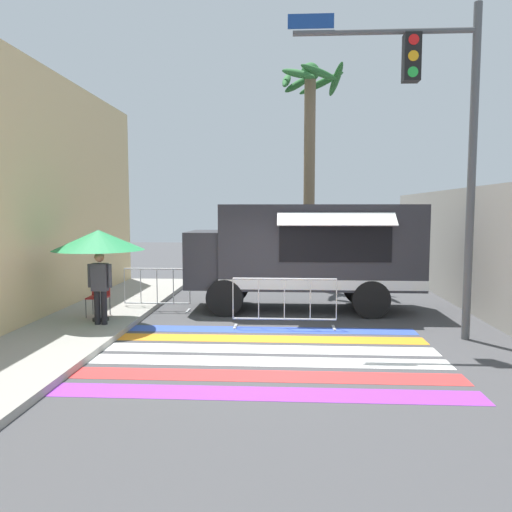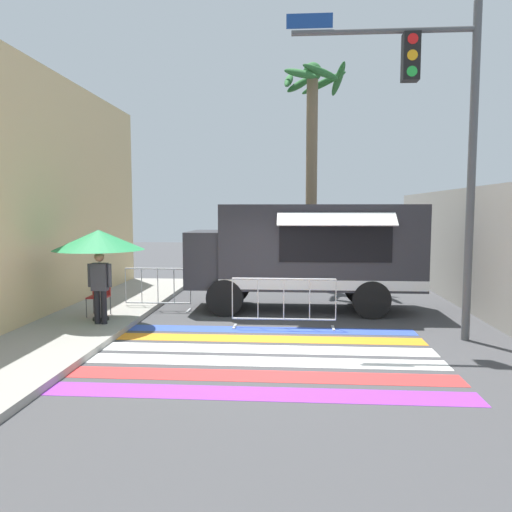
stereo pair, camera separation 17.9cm
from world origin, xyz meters
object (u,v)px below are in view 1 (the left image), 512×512
(barricade_front, at_px, (284,303))
(food_truck, at_px, (302,249))
(folding_chair, at_px, (99,293))
(barricade_side, at_px, (157,290))
(traffic_signal_pole, at_px, (440,120))
(patio_umbrella, at_px, (98,240))
(vendor_person, at_px, (100,284))
(palm_tree, at_px, (310,138))

(barricade_front, bearing_deg, food_truck, 77.72)
(food_truck, height_order, folding_chair, food_truck)
(barricade_front, bearing_deg, barricade_side, 152.77)
(barricade_front, bearing_deg, traffic_signal_pole, -14.14)
(patio_umbrella, xyz_separation_m, folding_chair, (-0.22, 0.53, -1.28))
(vendor_person, distance_m, barricade_side, 2.28)
(traffic_signal_pole, distance_m, barricade_side, 7.77)
(traffic_signal_pole, bearing_deg, barricade_side, 158.74)
(barricade_side, height_order, palm_tree, palm_tree)
(palm_tree, bearing_deg, patio_umbrella, -130.02)
(barricade_side, bearing_deg, patio_umbrella, -115.51)
(vendor_person, relative_size, palm_tree, 0.21)
(traffic_signal_pole, bearing_deg, vendor_person, 177.29)
(patio_umbrella, distance_m, barricade_front, 4.35)
(food_truck, height_order, barricade_side, food_truck)
(traffic_signal_pole, bearing_deg, barricade_front, 165.86)
(food_truck, bearing_deg, patio_umbrella, -155.09)
(traffic_signal_pole, relative_size, palm_tree, 0.89)
(traffic_signal_pole, xyz_separation_m, patio_umbrella, (-7.14, 0.69, -2.43))
(palm_tree, bearing_deg, vendor_person, -127.54)
(food_truck, xyz_separation_m, traffic_signal_pole, (2.56, -2.82, 2.77))
(folding_chair, bearing_deg, traffic_signal_pole, -13.55)
(folding_chair, distance_m, barricade_front, 4.38)
(folding_chair, relative_size, palm_tree, 0.12)
(folding_chair, xyz_separation_m, barricade_side, (1.06, 1.23, -0.11))
(folding_chair, bearing_deg, barricade_front, -10.20)
(food_truck, xyz_separation_m, palm_tree, (0.36, 3.75, 3.36))
(food_truck, relative_size, palm_tree, 0.81)
(traffic_signal_pole, distance_m, palm_tree, 6.96)
(vendor_person, bearing_deg, barricade_front, -4.29)
(patio_umbrella, height_order, palm_tree, palm_tree)
(barricade_side, bearing_deg, folding_chair, -130.73)
(food_truck, xyz_separation_m, barricade_front, (-0.45, -2.06, -1.03))
(palm_tree, bearing_deg, barricade_front, -97.90)
(folding_chair, bearing_deg, vendor_person, -71.92)
(traffic_signal_pole, xyz_separation_m, barricade_side, (-6.30, 2.45, -3.82))
(traffic_signal_pole, height_order, vendor_person, traffic_signal_pole)
(folding_chair, relative_size, barricade_side, 0.51)
(traffic_signal_pole, xyz_separation_m, vendor_person, (-7.00, 0.33, -3.35))
(barricade_front, distance_m, palm_tree, 7.33)
(food_truck, distance_m, barricade_front, 2.35)
(folding_chair, distance_m, barricade_side, 1.63)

